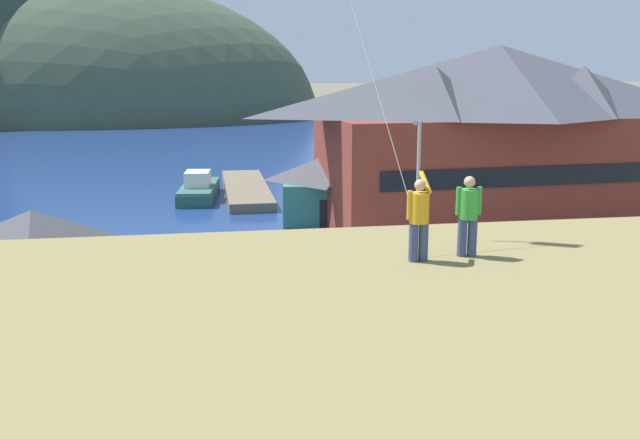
% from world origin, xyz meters
% --- Properties ---
extents(ground_plane, '(600.00, 600.00, 0.00)m').
position_xyz_m(ground_plane, '(0.00, 0.00, 0.00)').
color(ground_plane, '#66604C').
extents(parking_lot_pad, '(40.00, 20.00, 0.10)m').
position_xyz_m(parking_lot_pad, '(0.00, 5.00, 0.05)').
color(parking_lot_pad, gray).
rests_on(parking_lot_pad, ground).
extents(bay_water, '(360.00, 84.00, 0.03)m').
position_xyz_m(bay_water, '(0.00, 60.00, 0.01)').
color(bay_water, navy).
rests_on(bay_water, ground).
extents(far_hill_center_saddle, '(82.82, 49.88, 48.64)m').
position_xyz_m(far_hill_center_saddle, '(-24.35, 114.44, 0.00)').
color(far_hill_center_saddle, '#42513D').
rests_on(far_hill_center_saddle, ground).
extents(harbor_lodge, '(22.71, 11.49, 10.97)m').
position_xyz_m(harbor_lodge, '(13.44, 20.47, 5.84)').
color(harbor_lodge, brown).
rests_on(harbor_lodge, ground).
extents(storage_shed_near_lot, '(6.81, 5.89, 4.87)m').
position_xyz_m(storage_shed_near_lot, '(-10.47, 5.04, 2.53)').
color(storage_shed_near_lot, '#756B5B').
rests_on(storage_shed_near_lot, ground).
extents(storage_shed_waterside, '(6.77, 6.14, 4.29)m').
position_xyz_m(storage_shed_waterside, '(3.47, 23.12, 2.23)').
color(storage_shed_waterside, '#338475').
rests_on(storage_shed_waterside, ground).
extents(wharf_dock, '(3.20, 15.23, 0.70)m').
position_xyz_m(wharf_dock, '(-1.11, 33.76, 0.35)').
color(wharf_dock, '#70604C').
rests_on(wharf_dock, ground).
extents(moored_boat_wharfside, '(3.28, 7.92, 2.16)m').
position_xyz_m(moored_boat_wharfside, '(-4.71, 32.10, 0.72)').
color(moored_boat_wharfside, '#23564C').
rests_on(moored_boat_wharfside, ground).
extents(parked_car_front_row_silver, '(4.24, 2.13, 1.82)m').
position_xyz_m(parked_car_front_row_silver, '(5.97, 6.26, 1.06)').
color(parked_car_front_row_silver, '#B28923').
rests_on(parked_car_front_row_silver, parking_lot_pad).
extents(parked_car_front_row_end, '(4.31, 2.28, 1.82)m').
position_xyz_m(parked_car_front_row_end, '(6.51, -0.01, 1.06)').
color(parked_car_front_row_end, '#9EA3A8').
rests_on(parked_car_front_row_end, parking_lot_pad).
extents(parked_car_mid_row_far, '(4.27, 2.20, 1.82)m').
position_xyz_m(parked_car_mid_row_far, '(-1.44, 1.18, 1.06)').
color(parked_car_mid_row_far, black).
rests_on(parked_car_mid_row_far, parking_lot_pad).
extents(parked_car_lone_by_shed, '(4.24, 2.13, 1.82)m').
position_xyz_m(parked_car_lone_by_shed, '(-0.85, 7.67, 1.06)').
color(parked_car_lone_by_shed, black).
rests_on(parked_car_lone_by_shed, parking_lot_pad).
extents(parked_car_mid_row_near, '(4.22, 2.10, 1.82)m').
position_xyz_m(parked_car_mid_row_near, '(-6.31, -0.60, 1.06)').
color(parked_car_mid_row_near, silver).
rests_on(parked_car_mid_row_near, parking_lot_pad).
extents(parking_light_pole, '(0.24, 0.78, 7.27)m').
position_xyz_m(parking_light_pole, '(5.48, 10.55, 4.27)').
color(parking_light_pole, '#ADADB2').
rests_on(parking_light_pole, parking_lot_pad).
extents(person_kite_flyer, '(0.52, 0.67, 1.86)m').
position_xyz_m(person_kite_flyer, '(0.05, -7.37, 6.92)').
color(person_kite_flyer, '#384770').
rests_on(person_kite_flyer, grassy_hill_foreground).
extents(person_companion, '(0.55, 0.40, 1.74)m').
position_xyz_m(person_companion, '(1.20, -7.16, 6.90)').
color(person_companion, '#384770').
rests_on(person_companion, grassy_hill_foreground).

